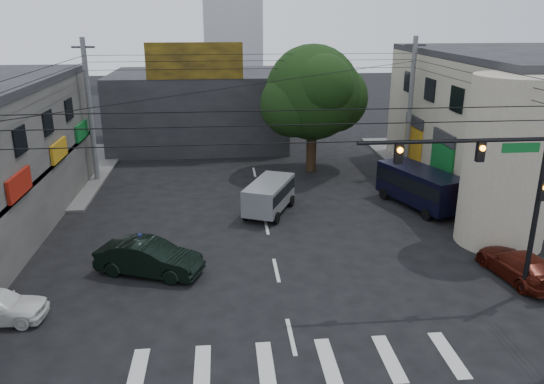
{
  "coord_description": "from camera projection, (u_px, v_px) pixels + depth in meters",
  "views": [
    {
      "loc": [
        -2.15,
        -18.55,
        10.57
      ],
      "look_at": [
        0.01,
        4.0,
        2.91
      ],
      "focal_mm": 35.0,
      "sensor_mm": 36.0,
      "label": 1
    }
  ],
  "objects": [
    {
      "name": "silver_minivan",
      "position": [
        269.0,
        197.0,
        29.3
      ],
      "size": [
        5.46,
        4.8,
        1.8
      ],
      "primitive_type": null,
      "rotation": [
        0.0,
        0.0,
        1.16
      ],
      "color": "gray",
      "rests_on": "ground"
    },
    {
      "name": "corner_column",
      "position": [
        508.0,
        163.0,
        24.56
      ],
      "size": [
        4.0,
        4.0,
        8.0
      ],
      "primitive_type": "cylinder",
      "color": "#A1927F",
      "rests_on": "ground"
    },
    {
      "name": "traffic_officer",
      "position": [
        142.0,
        250.0,
        23.14
      ],
      "size": [
        0.92,
        0.91,
        1.54
      ],
      "primitive_type": "imported",
      "rotation": [
        0.0,
        0.0,
        0.67
      ],
      "color": "#141948",
      "rests_on": "ground"
    },
    {
      "name": "utility_pole_far_right",
      "position": [
        410.0,
        107.0,
        35.64
      ],
      "size": [
        0.32,
        0.32,
        9.2
      ],
      "primitive_type": "cylinder",
      "color": "#59595B",
      "rests_on": "ground"
    },
    {
      "name": "street_tree",
      "position": [
        313.0,
        93.0,
        35.71
      ],
      "size": [
        6.4,
        6.4,
        8.7
      ],
      "color": "black",
      "rests_on": "ground"
    },
    {
      "name": "billboard",
      "position": [
        194.0,
        61.0,
        38.27
      ],
      "size": [
        7.0,
        0.3,
        2.6
      ],
      "primitive_type": "cube",
      "color": "olive",
      "rests_on": "building_far"
    },
    {
      "name": "building_far",
      "position": [
        199.0,
        109.0,
        44.27
      ],
      "size": [
        14.0,
        10.0,
        6.0
      ],
      "primitive_type": "cube",
      "color": "#232326",
      "rests_on": "ground"
    },
    {
      "name": "traffic_gantry",
      "position": [
        498.0,
        179.0,
        19.29
      ],
      "size": [
        7.1,
        0.35,
        7.2
      ],
      "color": "black",
      "rests_on": "ground"
    },
    {
      "name": "building_right",
      "position": [
        540.0,
        122.0,
        33.67
      ],
      "size": [
        14.0,
        18.0,
        8.0
      ],
      "primitive_type": "cube",
      "color": "#A1927F",
      "rests_on": "ground"
    },
    {
      "name": "sidewalk_far_right",
      "position": [
        493.0,
        161.0,
        39.65
      ],
      "size": [
        16.0,
        16.0,
        0.15
      ],
      "primitive_type": "cube",
      "color": "#514F4C",
      "rests_on": "ground"
    },
    {
      "name": "navy_van",
      "position": [
        420.0,
        188.0,
        30.18
      ],
      "size": [
        6.82,
        5.59,
        2.19
      ],
      "primitive_type": null,
      "rotation": [
        0.0,
        0.0,
        1.92
      ],
      "color": "black",
      "rests_on": "ground"
    },
    {
      "name": "dark_sedan",
      "position": [
        149.0,
        258.0,
        22.43
      ],
      "size": [
        4.45,
        5.51,
        1.48
      ],
      "primitive_type": "imported",
      "rotation": [
        0.0,
        0.0,
        1.22
      ],
      "color": "black",
      "rests_on": "ground"
    },
    {
      "name": "maroon_sedan",
      "position": [
        518.0,
        265.0,
        22.09
      ],
      "size": [
        2.91,
        4.68,
        1.22
      ],
      "primitive_type": "imported",
      "rotation": [
        0.0,
        0.0,
        3.29
      ],
      "color": "#421109",
      "rests_on": "ground"
    },
    {
      "name": "utility_pole_far_left",
      "position": [
        90.0,
        112.0,
        33.74
      ],
      "size": [
        0.32,
        0.32,
        9.2
      ],
      "primitive_type": "cylinder",
      "color": "#59595B",
      "rests_on": "ground"
    },
    {
      "name": "ground",
      "position": [
        281.0,
        293.0,
        21.08
      ],
      "size": [
        160.0,
        160.0,
        0.0
      ],
      "primitive_type": "plane",
      "color": "black",
      "rests_on": "ground"
    }
  ]
}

